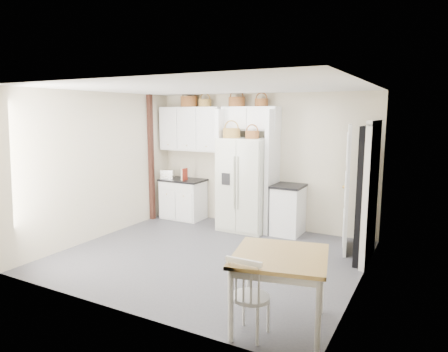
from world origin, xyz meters
The scene contains 28 objects.
floor centered at (0.00, 0.00, 0.00)m, with size 4.50×4.50×0.00m, color #504F56.
ceiling centered at (0.00, 0.00, 2.60)m, with size 4.50×4.50×0.00m, color white.
wall_back centered at (0.00, 2.00, 1.30)m, with size 4.50×4.50×0.00m, color beige.
wall_left centered at (-2.25, 0.00, 1.30)m, with size 4.00×4.00×0.00m, color beige.
wall_right centered at (2.25, 0.00, 1.30)m, with size 4.00×4.00×0.00m, color beige.
refrigerator centered at (-0.15, 1.60, 0.88)m, with size 0.91×0.73×1.77m, color silver.
base_cab_left centered at (-1.65, 1.70, 0.40)m, with size 0.87×0.55×0.81m, color white.
base_cab_right centered at (0.69, 1.70, 0.44)m, with size 0.50×0.60×0.89m, color white.
dining_table centered at (1.70, -1.45, 0.40)m, with size 0.95×0.95×0.79m, color olive.
windsor_chair centered at (1.51, -1.75, 0.41)m, with size 0.40×0.36×0.81m, color white.
counter_left centered at (-1.65, 1.70, 0.83)m, with size 0.91×0.59×0.04m, color black.
counter_right centered at (0.69, 1.70, 0.91)m, with size 0.54×0.64×0.04m, color black.
toaster centered at (-1.97, 1.60, 0.94)m, with size 0.27×0.16×0.19m, color silver.
cookbook_red centered at (-1.55, 1.62, 0.97)m, with size 0.04×0.16×0.25m, color maroon.
cookbook_cream centered at (-1.57, 1.62, 0.97)m, with size 0.04×0.16×0.24m, color beige.
basket_upper_b centered at (-1.55, 1.83, 2.46)m, with size 0.36×0.36×0.21m, color brown.
basket_upper_c centered at (-1.17, 1.83, 2.43)m, with size 0.27×0.27×0.15m, color brown.
basket_bridge_a centered at (-0.46, 1.83, 2.44)m, with size 0.33×0.33×0.18m, color brown.
basket_bridge_b centered at (0.06, 1.83, 2.42)m, with size 0.25×0.25×0.14m, color brown.
basket_fridge_a centered at (-0.40, 1.50, 1.86)m, with size 0.33×0.33×0.18m, color brown.
basket_fridge_b centered at (0.03, 1.50, 1.84)m, with size 0.26×0.26×0.14m, color brown.
upper_cabinet centered at (-1.50, 1.83, 1.90)m, with size 1.40×0.34×0.90m, color white.
bridge_cabinet centered at (-0.15, 1.83, 2.12)m, with size 1.12×0.34×0.45m, color white.
fridge_panel_left centered at (-0.66, 1.70, 1.15)m, with size 0.08×0.60×2.30m, color white.
fridge_panel_right centered at (0.36, 1.70, 1.15)m, with size 0.08×0.60×2.30m, color white.
trim_post centered at (-2.20, 1.35, 1.30)m, with size 0.09×0.09×2.60m, color black.
doorway_void centered at (2.16, 1.00, 1.02)m, with size 0.18×0.85×2.05m, color black.
door_slab centered at (1.80, 1.33, 1.02)m, with size 0.80×0.04×2.05m, color white.
Camera 1 is at (3.06, -5.18, 2.24)m, focal length 32.00 mm.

